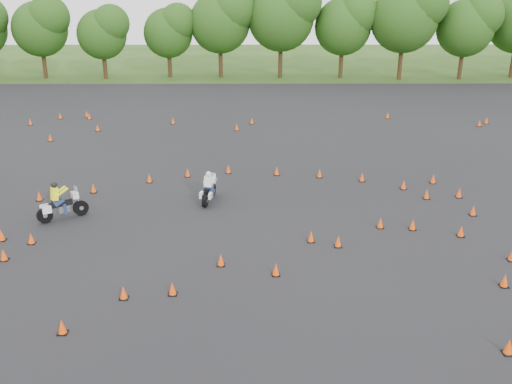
# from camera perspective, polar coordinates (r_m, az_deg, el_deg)

# --- Properties ---
(ground) EXTENTS (140.00, 140.00, 0.00)m
(ground) POSITION_cam_1_polar(r_m,az_deg,el_deg) (21.90, 0.06, -6.70)
(ground) COLOR #2D5119
(ground) RESTS_ON ground
(asphalt_pad) EXTENTS (62.00, 62.00, 0.00)m
(asphalt_pad) POSITION_cam_1_polar(r_m,az_deg,el_deg) (27.35, -0.02, -0.83)
(asphalt_pad) COLOR black
(asphalt_pad) RESTS_ON ground
(treeline) EXTENTS (87.04, 31.96, 10.47)m
(treeline) POSITION_cam_1_polar(r_m,az_deg,el_deg) (55.09, 3.77, 15.15)
(treeline) COLOR #244814
(treeline) RESTS_ON ground
(traffic_cones) EXTENTS (36.89, 33.53, 0.45)m
(traffic_cones) POSITION_cam_1_polar(r_m,az_deg,el_deg) (26.83, -0.18, -0.75)
(traffic_cones) COLOR #FF4C0A
(traffic_cones) RESTS_ON asphalt_pad
(rider_yellow) EXTENTS (2.26, 1.80, 1.74)m
(rider_yellow) POSITION_cam_1_polar(r_m,az_deg,el_deg) (26.37, -18.84, -0.84)
(rider_yellow) COLOR #FFFE16
(rider_yellow) RESTS_ON ground
(rider_white) EXTENTS (0.97, 2.11, 1.57)m
(rider_white) POSITION_cam_1_polar(r_m,az_deg,el_deg) (27.04, -4.77, 0.61)
(rider_white) COLOR silver
(rider_white) RESTS_ON ground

